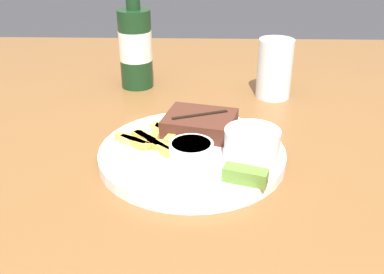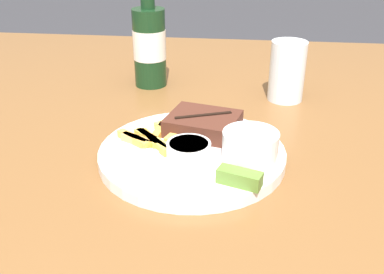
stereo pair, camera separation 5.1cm
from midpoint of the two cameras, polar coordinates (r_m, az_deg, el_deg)
dining_table at (r=0.71m, az=2.09°, el=-7.18°), size 1.48×1.42×0.75m
dinner_plate at (r=0.67m, az=2.18°, el=-2.25°), size 0.28×0.28×0.02m
steak_portion at (r=0.71m, az=3.49°, el=1.67°), size 0.13×0.11×0.03m
fries_pile at (r=0.69m, az=-2.93°, el=-0.14°), size 0.10×0.10×0.01m
coleslaw_cup at (r=0.63m, az=9.73°, el=-1.15°), size 0.08×0.08×0.05m
dipping_sauce_cup at (r=0.62m, az=1.62°, el=-1.92°), size 0.06×0.06×0.03m
pickle_spear at (r=0.59m, az=8.57°, el=-5.18°), size 0.06×0.04×0.02m
fork_utensil at (r=0.66m, az=-4.00°, el=-1.90°), size 0.13×0.05×0.00m
beer_bottle at (r=0.94m, az=-3.86°, el=11.88°), size 0.07×0.07×0.26m
drinking_glass at (r=0.90m, az=13.61°, el=8.11°), size 0.07×0.07×0.12m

